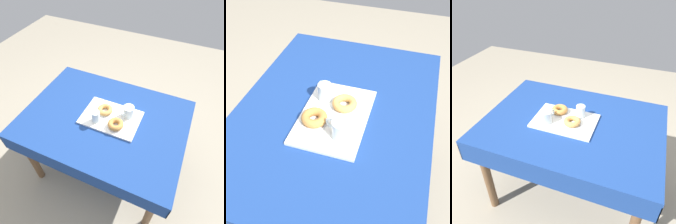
% 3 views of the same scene
% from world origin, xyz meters
% --- Properties ---
extents(ground_plane, '(6.00, 6.00, 0.00)m').
position_xyz_m(ground_plane, '(0.00, 0.00, 0.00)').
color(ground_plane, gray).
extents(dining_table, '(1.30, 0.96, 0.77)m').
position_xyz_m(dining_table, '(0.00, 0.00, 0.66)').
color(dining_table, navy).
rests_on(dining_table, ground).
extents(serving_tray, '(0.46, 0.31, 0.02)m').
position_xyz_m(serving_tray, '(-0.05, -0.02, 0.78)').
color(serving_tray, white).
rests_on(serving_tray, dining_table).
extents(tea_mug_left, '(0.09, 0.13, 0.09)m').
position_xyz_m(tea_mug_left, '(-0.17, -0.08, 0.83)').
color(tea_mug_left, silver).
rests_on(tea_mug_left, serving_tray).
extents(water_glass_near, '(0.07, 0.07, 0.09)m').
position_xyz_m(water_glass_near, '(0.04, 0.06, 0.83)').
color(water_glass_near, silver).
rests_on(water_glass_near, serving_tray).
extents(donut_plate_left, '(0.13, 0.13, 0.01)m').
position_xyz_m(donut_plate_left, '(0.01, -0.05, 0.79)').
color(donut_plate_left, silver).
rests_on(donut_plate_left, serving_tray).
extents(sugar_donut_left, '(0.12, 0.12, 0.04)m').
position_xyz_m(sugar_donut_left, '(0.01, -0.05, 0.81)').
color(sugar_donut_left, tan).
rests_on(sugar_donut_left, donut_plate_left).
extents(donut_plate_right, '(0.13, 0.13, 0.01)m').
position_xyz_m(donut_plate_right, '(-0.12, 0.06, 0.79)').
color(donut_plate_right, silver).
rests_on(donut_plate_right, serving_tray).
extents(sugar_donut_right, '(0.12, 0.12, 0.04)m').
position_xyz_m(sugar_donut_right, '(-0.12, 0.06, 0.81)').
color(sugar_donut_right, '#BC7F3D').
rests_on(sugar_donut_right, donut_plate_right).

